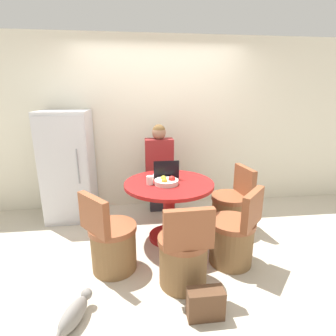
{
  "coord_description": "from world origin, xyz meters",
  "views": [
    {
      "loc": [
        -0.36,
        -2.7,
        1.78
      ],
      "look_at": [
        0.01,
        0.35,
        0.9
      ],
      "focal_mm": 28.0,
      "sensor_mm": 36.0,
      "label": 1
    }
  ],
  "objects_px": {
    "dining_table": "(169,198)",
    "chair_near_right_corner": "(233,238)",
    "chair_near_camera": "(184,257)",
    "laptop": "(166,174)",
    "handbag": "(205,304)",
    "refrigerator": "(69,166)",
    "person_seated": "(159,166)",
    "chair_right_side": "(230,209)",
    "fruit_bowl": "(167,182)",
    "cat": "(75,313)",
    "chair_near_left_corner": "(112,244)"
  },
  "relations": [
    {
      "from": "chair_right_side",
      "to": "handbag",
      "type": "xyz_separation_m",
      "value": [
        -0.69,
        -1.37,
        -0.16
      ]
    },
    {
      "from": "cat",
      "to": "chair_right_side",
      "type": "bearing_deg",
      "value": -31.06
    },
    {
      "from": "chair_near_left_corner",
      "to": "chair_near_camera",
      "type": "bearing_deg",
      "value": -153.45
    },
    {
      "from": "cat",
      "to": "handbag",
      "type": "relative_size",
      "value": 1.51
    },
    {
      "from": "dining_table",
      "to": "chair_near_right_corner",
      "type": "distance_m",
      "value": 0.88
    },
    {
      "from": "dining_table",
      "to": "chair_right_side",
      "type": "distance_m",
      "value": 0.88
    },
    {
      "from": "chair_near_left_corner",
      "to": "chair_near_right_corner",
      "type": "bearing_deg",
      "value": -131.18
    },
    {
      "from": "laptop",
      "to": "handbag",
      "type": "relative_size",
      "value": 1.04
    },
    {
      "from": "refrigerator",
      "to": "laptop",
      "type": "relative_size",
      "value": 4.96
    },
    {
      "from": "dining_table",
      "to": "chair_near_right_corner",
      "type": "xyz_separation_m",
      "value": [
        0.62,
        -0.58,
        -0.25
      ]
    },
    {
      "from": "chair_near_left_corner",
      "to": "chair_right_side",
      "type": "bearing_deg",
      "value": -105.64
    },
    {
      "from": "fruit_bowl",
      "to": "handbag",
      "type": "relative_size",
      "value": 0.94
    },
    {
      "from": "refrigerator",
      "to": "fruit_bowl",
      "type": "bearing_deg",
      "value": -33.1
    },
    {
      "from": "dining_table",
      "to": "chair_near_left_corner",
      "type": "relative_size",
      "value": 1.25
    },
    {
      "from": "handbag",
      "to": "refrigerator",
      "type": "bearing_deg",
      "value": 126.09
    },
    {
      "from": "chair_near_left_corner",
      "to": "laptop",
      "type": "xyz_separation_m",
      "value": [
        0.64,
        0.7,
        0.51
      ]
    },
    {
      "from": "chair_near_right_corner",
      "to": "handbag",
      "type": "xyz_separation_m",
      "value": [
        -0.47,
        -0.68,
        -0.16
      ]
    },
    {
      "from": "refrigerator",
      "to": "dining_table",
      "type": "bearing_deg",
      "value": -30.22
    },
    {
      "from": "refrigerator",
      "to": "chair_right_side",
      "type": "bearing_deg",
      "value": -16.95
    },
    {
      "from": "chair_near_camera",
      "to": "laptop",
      "type": "bearing_deg",
      "value": -89.32
    },
    {
      "from": "chair_near_left_corner",
      "to": "refrigerator",
      "type": "bearing_deg",
      "value": -11.74
    },
    {
      "from": "chair_near_camera",
      "to": "person_seated",
      "type": "height_order",
      "value": "person_seated"
    },
    {
      "from": "laptop",
      "to": "cat",
      "type": "bearing_deg",
      "value": 57.01
    },
    {
      "from": "chair_near_camera",
      "to": "laptop",
      "type": "xyz_separation_m",
      "value": [
        -0.05,
        1.01,
        0.51
      ]
    },
    {
      "from": "refrigerator",
      "to": "chair_right_side",
      "type": "relative_size",
      "value": 1.8
    },
    {
      "from": "dining_table",
      "to": "fruit_bowl",
      "type": "xyz_separation_m",
      "value": [
        -0.04,
        -0.07,
        0.24
      ]
    },
    {
      "from": "laptop",
      "to": "fruit_bowl",
      "type": "xyz_separation_m",
      "value": [
        -0.02,
        -0.24,
        -0.02
      ]
    },
    {
      "from": "dining_table",
      "to": "handbag",
      "type": "height_order",
      "value": "dining_table"
    },
    {
      "from": "chair_near_camera",
      "to": "laptop",
      "type": "relative_size",
      "value": 2.76
    },
    {
      "from": "chair_near_right_corner",
      "to": "person_seated",
      "type": "xyz_separation_m",
      "value": [
        -0.67,
        1.34,
        0.45
      ]
    },
    {
      "from": "refrigerator",
      "to": "dining_table",
      "type": "distance_m",
      "value": 1.57
    },
    {
      "from": "fruit_bowl",
      "to": "handbag",
      "type": "height_order",
      "value": "fruit_bowl"
    },
    {
      "from": "chair_near_right_corner",
      "to": "cat",
      "type": "bearing_deg",
      "value": -24.81
    },
    {
      "from": "person_seated",
      "to": "laptop",
      "type": "xyz_separation_m",
      "value": [
        0.04,
        -0.6,
        0.06
      ]
    },
    {
      "from": "refrigerator",
      "to": "chair_near_left_corner",
      "type": "bearing_deg",
      "value": -62.51
    },
    {
      "from": "chair_right_side",
      "to": "laptop",
      "type": "distance_m",
      "value": 1.0
    },
    {
      "from": "dining_table",
      "to": "chair_right_side",
      "type": "relative_size",
      "value": 1.25
    },
    {
      "from": "refrigerator",
      "to": "handbag",
      "type": "height_order",
      "value": "refrigerator"
    },
    {
      "from": "chair_near_left_corner",
      "to": "chair_right_side",
      "type": "xyz_separation_m",
      "value": [
        1.49,
        0.65,
        0.0
      ]
    },
    {
      "from": "chair_near_camera",
      "to": "handbag",
      "type": "distance_m",
      "value": 0.45
    },
    {
      "from": "refrigerator",
      "to": "fruit_bowl",
      "type": "distance_m",
      "value": 1.56
    },
    {
      "from": "handbag",
      "to": "person_seated",
      "type": "bearing_deg",
      "value": 95.6
    },
    {
      "from": "chair_right_side",
      "to": "laptop",
      "type": "xyz_separation_m",
      "value": [
        -0.86,
        0.05,
        0.51
      ]
    },
    {
      "from": "cat",
      "to": "refrigerator",
      "type": "bearing_deg",
      "value": 34.4
    },
    {
      "from": "chair_near_camera",
      "to": "person_seated",
      "type": "distance_m",
      "value": 1.67
    },
    {
      "from": "refrigerator",
      "to": "laptop",
      "type": "xyz_separation_m",
      "value": [
        1.32,
        -0.61,
        0.03
      ]
    },
    {
      "from": "fruit_bowl",
      "to": "cat",
      "type": "bearing_deg",
      "value": -127.63
    },
    {
      "from": "dining_table",
      "to": "refrigerator",
      "type": "bearing_deg",
      "value": 149.78
    },
    {
      "from": "person_seated",
      "to": "chair_near_camera",
      "type": "bearing_deg",
      "value": 93.15
    },
    {
      "from": "chair_near_right_corner",
      "to": "person_seated",
      "type": "bearing_deg",
      "value": -110.29
    }
  ]
}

